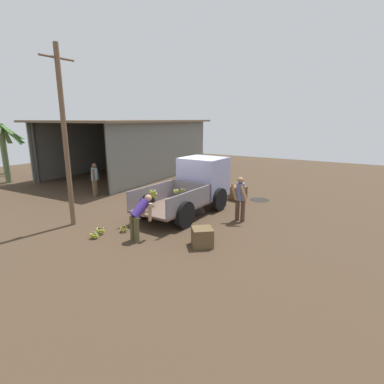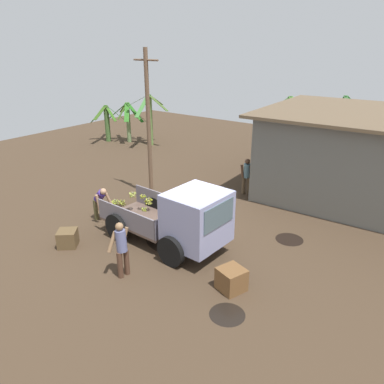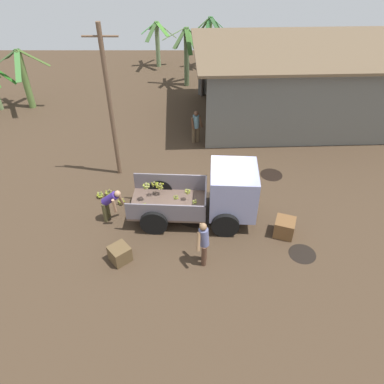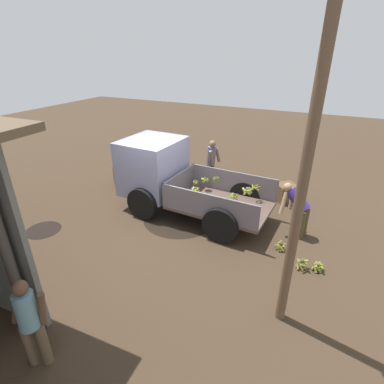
% 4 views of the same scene
% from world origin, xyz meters
% --- Properties ---
extents(ground, '(36.00, 36.00, 0.00)m').
position_xyz_m(ground, '(0.00, 0.00, 0.00)').
color(ground, '#403021').
extents(mud_patch_0, '(0.91, 0.91, 0.01)m').
position_xyz_m(mud_patch_0, '(2.59, 2.03, 0.00)').
color(mud_patch_0, black).
rests_on(mud_patch_0, ground).
extents(mud_patch_1, '(2.09, 2.09, 0.01)m').
position_xyz_m(mud_patch_1, '(-0.44, -0.10, 0.00)').
color(mud_patch_1, black).
rests_on(mud_patch_1, ground).
extents(mud_patch_2, '(0.87, 0.87, 0.01)m').
position_xyz_m(mud_patch_2, '(2.86, -2.33, 0.00)').
color(mud_patch_2, black).
rests_on(mud_patch_2, ground).
extents(cargo_truck, '(4.41, 2.19, 2.06)m').
position_xyz_m(cargo_truck, '(0.28, -0.56, 1.09)').
color(cargo_truck, brown).
rests_on(cargo_truck, ground).
extents(warehouse_shed, '(10.93, 7.23, 3.53)m').
position_xyz_m(warehouse_shed, '(5.24, 7.32, 2.57)').
color(warehouse_shed, slate).
rests_on(warehouse_shed, ground).
extents(utility_pole, '(1.21, 0.17, 5.89)m').
position_xyz_m(utility_pole, '(-3.69, 2.19, 3.03)').
color(utility_pole, brown).
rests_on(utility_pole, ground).
extents(banana_palm_3, '(2.25, 2.44, 2.86)m').
position_xyz_m(banana_palm_3, '(-2.93, 14.62, 1.57)').
color(banana_palm_3, '#6F8A5B').
rests_on(banana_palm_3, ground).
extents(banana_palm_4, '(2.26, 2.81, 3.17)m').
position_xyz_m(banana_palm_4, '(0.48, 14.48, 1.78)').
color(banana_palm_4, '#6A8B49').
rests_on(banana_palm_4, ground).
extents(banana_palm_5, '(2.73, 2.56, 3.11)m').
position_xyz_m(banana_palm_5, '(-9.37, 8.36, 1.64)').
color(banana_palm_5, olive).
rests_on(banana_palm_5, ground).
extents(banana_palm_6, '(2.46, 2.59, 3.36)m').
position_xyz_m(banana_palm_6, '(-1.00, 11.38, 1.85)').
color(banana_palm_6, '#556640').
rests_on(banana_palm_6, ground).
extents(person_foreground_visitor, '(0.41, 0.71, 1.62)m').
position_xyz_m(person_foreground_visitor, '(-0.34, -2.66, 0.90)').
color(person_foreground_visitor, '#4E3224').
rests_on(person_foreground_visitor, ground).
extents(person_worker_loading, '(0.76, 0.60, 1.36)m').
position_xyz_m(person_worker_loading, '(-3.48, -0.71, 0.80)').
color(person_worker_loading, '#4A4427').
rests_on(person_worker_loading, ground).
extents(person_bystander_near_shed, '(0.58, 0.43, 1.58)m').
position_xyz_m(person_bystander_near_shed, '(-0.51, 4.66, 0.88)').
color(person_bystander_near_shed, brown).
rests_on(person_bystander_near_shed, ground).
extents(banana_bunch_on_ground_0, '(0.24, 0.24, 0.22)m').
position_xyz_m(banana_bunch_on_ground_0, '(-4.18, 0.59, 0.12)').
color(banana_bunch_on_ground_0, brown).
rests_on(banana_bunch_on_ground_0, ground).
extents(banana_bunch_on_ground_1, '(0.23, 0.24, 0.18)m').
position_xyz_m(banana_bunch_on_ground_1, '(-4.19, 0.53, 0.10)').
color(banana_bunch_on_ground_1, brown).
rests_on(banana_bunch_on_ground_1, ground).
extents(banana_bunch_on_ground_2, '(0.29, 0.28, 0.23)m').
position_xyz_m(banana_bunch_on_ground_2, '(-3.32, 0.17, 0.13)').
color(banana_bunch_on_ground_2, '#423B2B').
rests_on(banana_bunch_on_ground_2, ground).
extents(banana_bunch_on_ground_3, '(0.29, 0.30, 0.25)m').
position_xyz_m(banana_bunch_on_ground_3, '(-3.86, 0.66, 0.14)').
color(banana_bunch_on_ground_3, '#413B2A').
rests_on(banana_bunch_on_ground_3, ground).
extents(wooden_crate_0, '(0.81, 0.81, 0.54)m').
position_xyz_m(wooden_crate_0, '(-2.94, -2.57, 0.27)').
color(wooden_crate_0, brown).
rests_on(wooden_crate_0, ground).
extents(wooden_crate_1, '(0.81, 0.81, 0.62)m').
position_xyz_m(wooden_crate_1, '(2.42, -1.42, 0.31)').
color(wooden_crate_1, brown).
rests_on(wooden_crate_1, ground).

